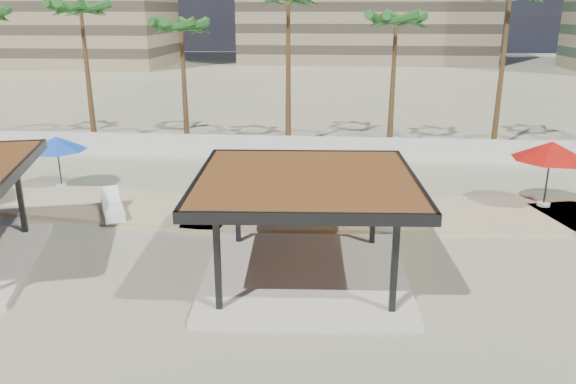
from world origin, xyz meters
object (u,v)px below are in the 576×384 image
(umbrella_a, at_px, (56,144))
(lounger_a, at_px, (113,209))
(pavilion_central, at_px, (306,218))
(umbrella_c, at_px, (551,151))
(lounger_b, at_px, (390,218))

(umbrella_a, height_order, lounger_a, umbrella_a)
(pavilion_central, xyz_separation_m, lounger_a, (-7.78, 4.44, -1.54))
(lounger_a, bearing_deg, umbrella_a, 21.30)
(pavilion_central, xyz_separation_m, umbrella_c, (9.39, 6.90, 0.56))
(umbrella_c, bearing_deg, pavilion_central, -143.69)
(lounger_b, bearing_deg, lounger_a, 105.96)
(lounger_a, bearing_deg, pavilion_central, -146.34)
(lounger_a, bearing_deg, lounger_b, -116.60)
(pavilion_central, distance_m, lounger_b, 5.55)
(umbrella_a, distance_m, lounger_a, 5.31)
(lounger_a, distance_m, lounger_b, 10.72)
(umbrella_a, bearing_deg, lounger_a, -42.11)
(pavilion_central, bearing_deg, lounger_b, 53.29)
(umbrella_a, bearing_deg, umbrella_c, -2.48)
(pavilion_central, relative_size, lounger_a, 2.90)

